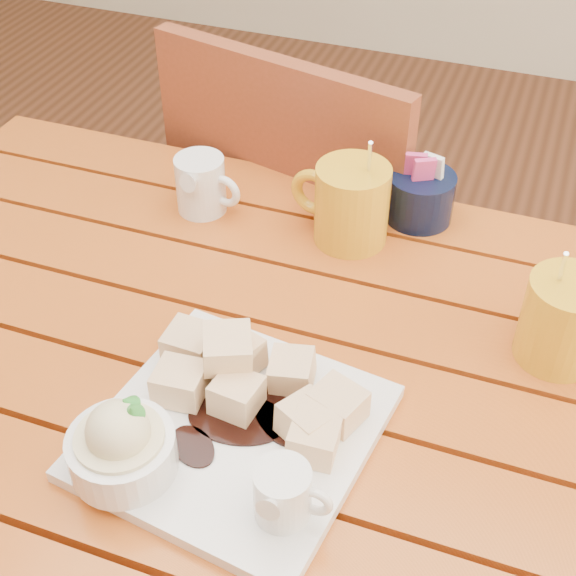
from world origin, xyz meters
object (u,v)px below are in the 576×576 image
at_px(table, 256,417).
at_px(chair_far, 315,246).
at_px(dessert_plate, 212,426).
at_px(coffee_mug_left, 350,202).
at_px(coffee_mug_right, 567,319).

height_order(table, chair_far, chair_far).
xyz_separation_m(table, dessert_plate, (0.01, -0.13, 0.14)).
xyz_separation_m(coffee_mug_left, chair_far, (-0.13, 0.25, -0.29)).
bearing_deg(table, coffee_mug_left, 82.27).
distance_m(table, coffee_mug_left, 0.31).
distance_m(table, dessert_plate, 0.19).
bearing_deg(dessert_plate, coffee_mug_left, 86.16).
height_order(coffee_mug_left, coffee_mug_right, coffee_mug_left).
xyz_separation_m(coffee_mug_left, coffee_mug_right, (0.30, -0.13, -0.00)).
xyz_separation_m(dessert_plate, coffee_mug_left, (0.03, 0.39, 0.03)).
bearing_deg(chair_far, coffee_mug_left, 130.51).
bearing_deg(table, chair_far, 100.30).
height_order(dessert_plate, chair_far, chair_far).
xyz_separation_m(dessert_plate, coffee_mug_right, (0.32, 0.26, 0.03)).
distance_m(coffee_mug_right, chair_far, 0.64).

